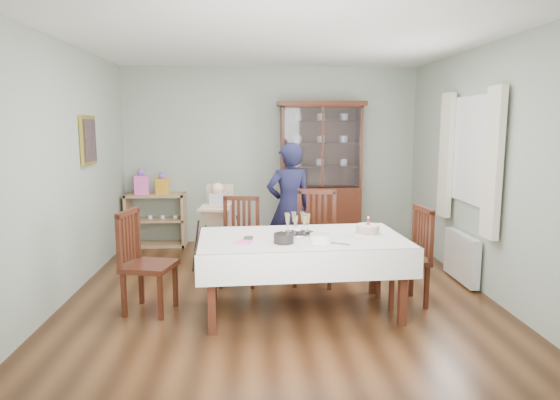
{
  "coord_description": "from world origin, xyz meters",
  "views": [
    {
      "loc": [
        -0.28,
        -5.25,
        1.85
      ],
      "look_at": [
        0.02,
        0.2,
        1.01
      ],
      "focal_mm": 32.0,
      "sensor_mm": 36.0,
      "label": 1
    }
  ],
  "objects": [
    {
      "name": "floor",
      "position": [
        0.0,
        0.0,
        0.0
      ],
      "size": [
        5.0,
        5.0,
        0.0
      ],
      "primitive_type": "plane",
      "color": "#593319",
      "rests_on": "ground"
    },
    {
      "name": "room_shell",
      "position": [
        0.0,
        0.53,
        1.7
      ],
      "size": [
        5.0,
        5.0,
        5.0
      ],
      "color": "#9EAA99",
      "rests_on": "floor"
    },
    {
      "name": "dining_table",
      "position": [
        0.19,
        -0.53,
        0.38
      ],
      "size": [
        2.07,
        1.27,
        0.76
      ],
      "rotation": [
        0.0,
        0.0,
        0.06
      ],
      "color": "#431C10",
      "rests_on": "floor"
    },
    {
      "name": "china_cabinet",
      "position": [
        0.75,
        2.26,
        1.12
      ],
      "size": [
        1.3,
        0.48,
        2.18
      ],
      "color": "#431C10",
      "rests_on": "floor"
    },
    {
      "name": "sideboard",
      "position": [
        -1.75,
        2.28,
        0.4
      ],
      "size": [
        0.9,
        0.38,
        0.8
      ],
      "color": "tan",
      "rests_on": "floor"
    },
    {
      "name": "picture_frame",
      "position": [
        -2.22,
        0.8,
        1.65
      ],
      "size": [
        0.04,
        0.48,
        0.58
      ],
      "primitive_type": "cube",
      "color": "gold",
      "rests_on": "room_shell"
    },
    {
      "name": "window",
      "position": [
        2.22,
        0.3,
        1.55
      ],
      "size": [
        0.04,
        1.02,
        1.22
      ],
      "primitive_type": "cube",
      "color": "white",
      "rests_on": "room_shell"
    },
    {
      "name": "curtain_left",
      "position": [
        2.16,
        -0.32,
        1.45
      ],
      "size": [
        0.07,
        0.3,
        1.55
      ],
      "primitive_type": "cube",
      "color": "silver",
      "rests_on": "room_shell"
    },
    {
      "name": "curtain_right",
      "position": [
        2.16,
        0.92,
        1.45
      ],
      "size": [
        0.07,
        0.3,
        1.55
      ],
      "primitive_type": "cube",
      "color": "silver",
      "rests_on": "room_shell"
    },
    {
      "name": "radiator",
      "position": [
        2.16,
        0.3,
        0.3
      ],
      "size": [
        0.1,
        0.8,
        0.55
      ],
      "primitive_type": "cube",
      "color": "white",
      "rests_on": "floor"
    },
    {
      "name": "chair_far_left",
      "position": [
        -0.44,
        0.41,
        0.3
      ],
      "size": [
        0.5,
        0.5,
        1.0
      ],
      "rotation": [
        0.0,
        0.0,
        -0.14
      ],
      "color": "#431C10",
      "rests_on": "floor"
    },
    {
      "name": "chair_far_right",
      "position": [
        0.43,
        0.37,
        0.32
      ],
      "size": [
        0.58,
        0.58,
        1.07
      ],
      "rotation": [
        0.0,
        0.0,
        -0.24
      ],
      "color": "#431C10",
      "rests_on": "floor"
    },
    {
      "name": "chair_end_left",
      "position": [
        -1.32,
        -0.44,
        0.3
      ],
      "size": [
        0.55,
        0.55,
        1.01
      ],
      "rotation": [
        0.0,
        0.0,
        1.34
      ],
      "color": "#431C10",
      "rests_on": "floor"
    },
    {
      "name": "chair_end_right",
      "position": [
        1.27,
        -0.36,
        0.3
      ],
      "size": [
        0.5,
        0.5,
        1.0
      ],
      "rotation": [
        0.0,
        0.0,
        -1.47
      ],
      "color": "#431C10",
      "rests_on": "floor"
    },
    {
      "name": "woman",
      "position": [
        0.18,
        0.95,
        0.81
      ],
      "size": [
        0.66,
        0.52,
        1.61
      ],
      "primitive_type": "imported",
      "rotation": [
        0.0,
        0.0,
        3.39
      ],
      "color": "black",
      "rests_on": "floor"
    },
    {
      "name": "high_chair",
      "position": [
        -0.73,
        1.11,
        0.43
      ],
      "size": [
        0.58,
        0.58,
        1.1
      ],
      "rotation": [
        0.0,
        0.0,
        -0.2
      ],
      "color": "black",
      "rests_on": "floor"
    },
    {
      "name": "champagne_tray",
      "position": [
        0.15,
        -0.44,
        0.82
      ],
      "size": [
        0.35,
        0.35,
        0.21
      ],
      "color": "silver",
      "rests_on": "dining_table"
    },
    {
      "name": "birthday_cake",
      "position": [
        0.86,
        -0.47,
        0.81
      ],
      "size": [
        0.26,
        0.26,
        0.18
      ],
      "color": "white",
      "rests_on": "dining_table"
    },
    {
      "name": "plate_stack_dark",
      "position": [
        0.0,
        -0.78,
        0.8
      ],
      "size": [
        0.2,
        0.2,
        0.09
      ],
      "primitive_type": "cylinder",
      "rotation": [
        0.0,
        0.0,
        0.05
      ],
      "color": "black",
      "rests_on": "dining_table"
    },
    {
      "name": "plate_stack_white",
      "position": [
        0.34,
        -0.8,
        0.8
      ],
      "size": [
        0.22,
        0.22,
        0.09
      ],
      "primitive_type": "cylinder",
      "rotation": [
        0.0,
        0.0,
        0.09
      ],
      "color": "white",
      "rests_on": "dining_table"
    },
    {
      "name": "napkin_stack",
      "position": [
        -0.37,
        -0.77,
        0.77
      ],
      "size": [
        0.16,
        0.16,
        0.02
      ],
      "primitive_type": "cube",
      "rotation": [
        0.0,
        0.0,
        -0.3
      ],
      "color": "#FF5DC0",
      "rests_on": "dining_table"
    },
    {
      "name": "cutlery",
      "position": [
        -0.36,
        -0.59,
        0.77
      ],
      "size": [
        0.12,
        0.17,
        0.01
      ],
      "primitive_type": null,
      "rotation": [
        0.0,
        0.0,
        -0.06
      ],
      "color": "silver",
      "rests_on": "dining_table"
    },
    {
      "name": "cake_knife",
      "position": [
        0.46,
        -0.83,
        0.77
      ],
      "size": [
        0.26,
        0.18,
        0.01
      ],
      "primitive_type": "cube",
      "rotation": [
        0.0,
        0.0,
        -0.56
      ],
      "color": "silver",
      "rests_on": "dining_table"
    },
    {
      "name": "gift_bag_pink",
      "position": [
        -1.94,
        2.26,
        0.97
      ],
      "size": [
        0.22,
        0.16,
        0.39
      ],
      "color": "#FF5DC0",
      "rests_on": "sideboard"
    },
    {
      "name": "gift_bag_orange",
      "position": [
        -1.63,
        2.26,
        0.95
      ],
      "size": [
        0.19,
        0.15,
        0.33
      ],
      "color": "gold",
      "rests_on": "sideboard"
    }
  ]
}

